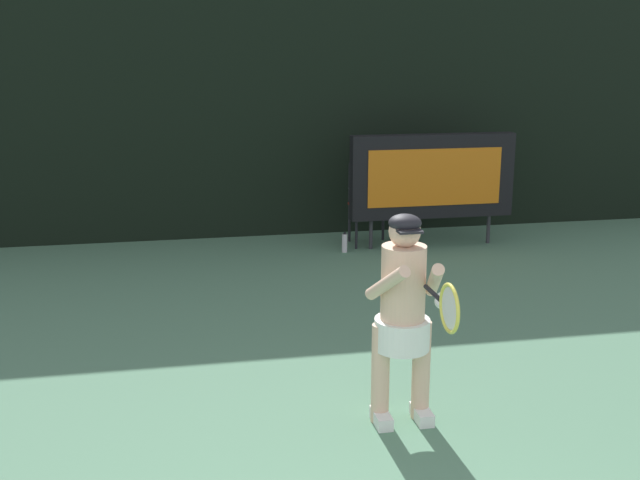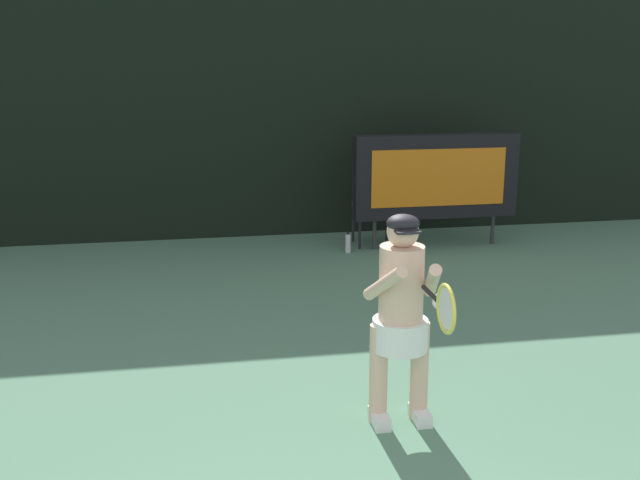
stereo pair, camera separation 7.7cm
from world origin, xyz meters
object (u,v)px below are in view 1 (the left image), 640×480
tennis_player (403,310)px  tennis_ball_loose (396,310)px  scoreboard (433,176)px  water_bottle (345,243)px  tennis_racket (448,307)px  umpire_chair (369,198)px

tennis_player → tennis_ball_loose: size_ratio=22.24×
tennis_player → tennis_ball_loose: (0.61, 2.19, -0.80)m
scoreboard → tennis_player: size_ratio=1.45×
scoreboard → tennis_player: tennis_player is taller
scoreboard → tennis_ball_loose: (-1.21, -2.48, -0.91)m
water_bottle → tennis_player: (-0.63, -4.58, 0.71)m
tennis_racket → tennis_player: bearing=92.9°
umpire_chair → tennis_player: 5.10m
umpire_chair → tennis_player: size_ratio=0.71×
umpire_chair → tennis_racket: size_ratio=1.79×
tennis_ball_loose → scoreboard: bearing=63.9°
umpire_chair → tennis_racket: 5.73m
tennis_player → tennis_ball_loose: bearing=74.3°
umpire_chair → tennis_player: bearing=-102.0°
scoreboard → water_bottle: (-1.20, -0.09, -0.82)m
water_bottle → scoreboard: bearing=4.2°
scoreboard → tennis_ball_loose: bearing=-116.1°
scoreboard → umpire_chair: scoreboard is taller
water_bottle → tennis_racket: tennis_racket is taller
tennis_player → tennis_racket: size_ratio=2.51×
water_bottle → tennis_player: size_ratio=0.18×
scoreboard → tennis_racket: 5.59m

